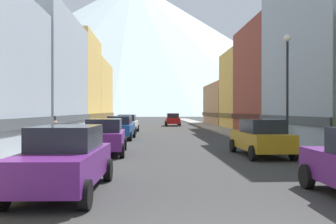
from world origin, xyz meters
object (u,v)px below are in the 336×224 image
object	(u,v)px
car_driving_0	(173,120)
car_left_3	(127,123)
car_left_0	(65,159)
car_left_2	(120,127)
car_left_1	(105,136)
pedestrian_0	(55,137)
potted_plant_0	(284,134)
car_right_1	(261,137)
streetlamp_right	(287,75)

from	to	relation	value
car_driving_0	car_left_3	bearing A→B (deg)	-109.79
car_left_0	car_left_2	size ratio (longest dim) A/B	1.00
car_left_1	pedestrian_0	world-z (taller)	car_left_1
car_left_1	potted_plant_0	bearing A→B (deg)	22.09
car_left_3	pedestrian_0	world-z (taller)	car_left_3
car_left_1	car_right_1	bearing A→B (deg)	-8.89
car_left_0	car_left_2	xyz separation A→B (m)	(-0.00, 17.62, 0.00)
car_right_1	pedestrian_0	world-z (taller)	car_right_1
car_left_1	potted_plant_0	world-z (taller)	car_left_1
car_left_1	car_right_1	world-z (taller)	same
streetlamp_right	pedestrian_0	bearing A→B (deg)	177.74
car_left_0	car_left_2	distance (m)	17.62
car_driving_0	pedestrian_0	distance (m)	33.45
car_left_1	car_driving_0	world-z (taller)	same
car_left_2	car_driving_0	distance (m)	23.93
car_left_1	car_left_2	size ratio (longest dim) A/B	1.00
car_left_1	potted_plant_0	xyz separation A→B (m)	(10.80, 4.38, -0.19)
car_left_3	pedestrian_0	distance (m)	17.68
car_left_2	streetlamp_right	size ratio (longest dim) A/B	0.76
car_left_3	car_left_0	bearing A→B (deg)	-89.99
car_left_2	car_driving_0	size ratio (longest dim) A/B	1.02
car_left_0	streetlamp_right	bearing A→B (deg)	41.03
car_left_3	car_right_1	distance (m)	20.14
car_left_2	car_left_3	world-z (taller)	same
car_driving_0	pedestrian_0	xyz separation A→B (m)	(-7.85, -32.52, -0.05)
car_right_1	potted_plant_0	xyz separation A→B (m)	(3.20, 5.57, -0.19)
car_left_3	car_driving_0	world-z (taller)	same
potted_plant_0	car_right_1	bearing A→B (deg)	-119.86
car_left_2	streetlamp_right	distance (m)	13.66
car_right_1	car_driving_0	xyz separation A→B (m)	(-2.20, 33.66, 0.00)
potted_plant_0	car_driving_0	bearing A→B (deg)	100.88
car_left_1	streetlamp_right	xyz separation A→B (m)	(9.15, -0.51, 3.09)
car_left_1	car_left_2	bearing A→B (deg)	90.03
potted_plant_0	streetlamp_right	bearing A→B (deg)	-108.65
car_driving_0	pedestrian_0	size ratio (longest dim) A/B	2.86
car_left_0	car_right_1	distance (m)	10.52
car_left_0	car_left_3	distance (m)	25.92
car_left_3	car_left_2	bearing A→B (deg)	-90.00
car_left_0	streetlamp_right	size ratio (longest dim) A/B	0.76
car_right_1	potted_plant_0	size ratio (longest dim) A/B	4.55
car_left_2	car_driving_0	xyz separation A→B (m)	(5.40, 23.32, 0.00)
car_left_3	car_left_1	bearing A→B (deg)	-89.99
potted_plant_0	pedestrian_0	bearing A→B (deg)	-161.51
car_left_2	car_left_3	xyz separation A→B (m)	(0.00, 8.30, 0.00)
car_left_3	potted_plant_0	distance (m)	16.96
car_left_2	car_driving_0	bearing A→B (deg)	76.96
car_right_1	pedestrian_0	bearing A→B (deg)	173.53
car_left_1	potted_plant_0	distance (m)	11.65
pedestrian_0	car_right_1	bearing A→B (deg)	-6.47
car_left_2	potted_plant_0	xyz separation A→B (m)	(10.80, -4.77, -0.19)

